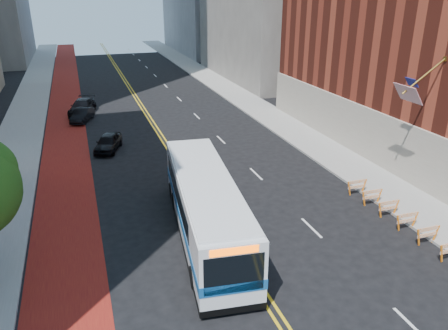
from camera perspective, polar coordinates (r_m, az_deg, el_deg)
The scene contains 12 objects.
ground at distance 18.66m, azimuth 7.25°, elevation -19.41°, with size 160.00×160.00×0.00m, color black.
sidewalk_left at distance 44.48m, azimuth -24.98°, elevation 4.02°, with size 4.00×140.00×0.15m, color gray.
sidewalk_right at distance 47.87m, azimuth 4.84°, elevation 7.20°, with size 4.00×140.00×0.15m, color gray.
bus_lane_paint at distance 44.19m, azimuth -19.97°, elevation 4.57°, with size 3.60×140.00×0.01m, color maroon.
center_line_inner at distance 44.62m, azimuth -9.77°, elevation 5.75°, with size 0.14×140.00×0.01m, color gold.
center_line_outer at distance 44.67m, azimuth -9.32°, elevation 5.80°, with size 0.14×140.00×0.01m, color gold.
lane_dashes at distance 53.12m, azimuth -5.87°, elevation 8.58°, with size 0.14×98.20×0.01m.
construction_barriers at distance 25.43m, azimuth 23.91°, elevation -7.24°, with size 1.42×10.91×1.00m.
transit_bus at distance 22.84m, azimuth -2.47°, elevation -5.30°, with size 4.16×12.88×3.48m.
car_a at distance 36.71m, azimuth -14.90°, elevation 2.86°, with size 1.62×4.01×1.37m, color black.
car_b at distance 45.76m, azimuth -18.02°, elevation 6.22°, with size 1.35×3.88×1.28m, color black.
car_c at distance 48.63m, azimuth -18.03°, elevation 7.24°, with size 2.08×5.11×1.48m, color black.
Camera 1 is at (-6.53, -12.41, 12.31)m, focal length 35.00 mm.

